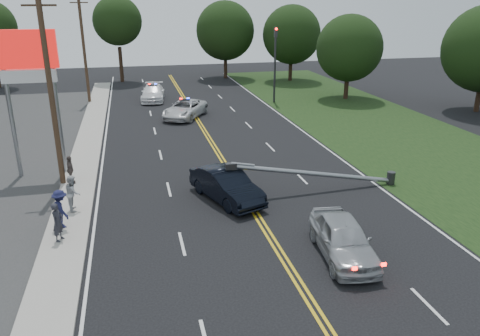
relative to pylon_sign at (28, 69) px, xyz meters
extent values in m
plane|color=black|center=(10.50, -14.00, -6.00)|extent=(120.00, 120.00, 0.00)
cube|color=#A29C92|center=(2.10, -4.00, -5.94)|extent=(1.80, 70.00, 0.12)
cube|color=black|center=(24.00, -4.00, -5.99)|extent=(12.00, 80.00, 0.01)
cube|color=gold|center=(10.50, -4.00, -5.99)|extent=(0.36, 80.00, 0.00)
cylinder|color=gray|center=(-1.20, 0.00, -2.50)|extent=(0.24, 0.24, 7.00)
cylinder|color=gray|center=(1.20, 0.00, -2.50)|extent=(0.24, 0.24, 7.00)
cube|color=red|center=(0.00, 0.00, 1.00)|extent=(3.20, 0.35, 2.00)
cube|color=white|center=(0.00, 0.00, -0.40)|extent=(2.80, 0.30, 0.70)
cylinder|color=#2D2D30|center=(18.80, 16.00, -2.50)|extent=(0.20, 0.20, 7.00)
cube|color=#2D2D30|center=(18.80, 16.00, 0.60)|extent=(0.28, 0.28, 0.90)
sphere|color=#FF0C07|center=(18.80, 15.84, 0.90)|extent=(0.22, 0.22, 0.22)
cylinder|color=#2D2D30|center=(18.60, -6.00, -5.65)|extent=(0.44, 0.44, 0.70)
cylinder|color=gray|center=(14.17, -6.00, -5.02)|extent=(8.90, 0.24, 1.80)
cube|color=#2D2D30|center=(9.74, -6.00, -4.23)|extent=(0.55, 0.32, 0.30)
cylinder|color=#382619|center=(1.30, -2.00, -1.00)|extent=(0.28, 0.28, 10.00)
cube|color=#382619|center=(1.30, -2.00, 3.20)|extent=(1.60, 0.10, 0.10)
cylinder|color=#382619|center=(1.30, 20.00, -1.00)|extent=(0.28, 0.28, 10.00)
cube|color=#382619|center=(1.30, 20.00, 3.20)|extent=(1.60, 0.10, 0.10)
cylinder|color=black|center=(4.38, 31.98, -3.93)|extent=(0.44, 0.44, 4.12)
sphere|color=black|center=(4.38, 31.98, 1.11)|extent=(5.67, 5.67, 5.67)
cylinder|color=black|center=(17.24, 31.86, -4.31)|extent=(0.44, 0.44, 3.38)
sphere|color=black|center=(17.24, 31.86, -0.18)|extent=(7.18, 7.18, 7.18)
cylinder|color=black|center=(24.63, 28.11, -4.40)|extent=(0.44, 0.44, 3.19)
sphere|color=black|center=(24.63, 28.11, -0.50)|extent=(6.96, 6.96, 6.96)
cylinder|color=black|center=(26.44, 16.18, -4.55)|extent=(0.44, 0.44, 2.89)
sphere|color=black|center=(26.44, 16.18, -1.02)|extent=(6.47, 6.47, 6.47)
cylinder|color=black|center=(35.29, 8.09, -4.41)|extent=(0.44, 0.44, 3.18)
imported|color=black|center=(9.50, -6.04, -5.21)|extent=(3.23, 5.06, 1.57)
imported|color=#AAADB2|center=(12.78, -12.39, -5.22)|extent=(2.34, 4.71, 1.54)
imported|color=silver|center=(9.60, 11.77, -5.26)|extent=(4.74, 5.79, 1.47)
imported|color=white|center=(7.39, 19.60, -5.24)|extent=(2.73, 5.46, 1.52)
imported|color=#27272F|center=(1.93, -8.75, -5.06)|extent=(0.59, 0.70, 1.64)
imported|color=#A2A3A6|center=(2.24, -5.75, -5.03)|extent=(0.73, 0.89, 1.70)
imported|color=#191B3F|center=(1.91, -7.52, -5.02)|extent=(1.10, 1.28, 1.72)
imported|color=#584C47|center=(1.77, -2.21, -5.11)|extent=(0.47, 0.94, 1.54)
camera|label=1|loc=(5.22, -27.10, 3.46)|focal=35.00mm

